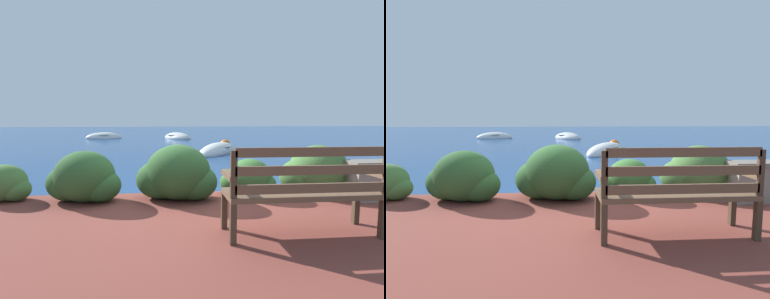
{
  "view_description": "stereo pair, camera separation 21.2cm",
  "coord_description": "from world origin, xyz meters",
  "views": [
    {
      "loc": [
        -0.59,
        -4.72,
        1.43
      ],
      "look_at": [
        0.2,
        3.67,
        0.51
      ],
      "focal_mm": 28.0,
      "sensor_mm": 36.0,
      "label": 1
    },
    {
      "loc": [
        -0.38,
        -4.74,
        1.43
      ],
      "look_at": [
        0.2,
        3.67,
        0.51
      ],
      "focal_mm": 28.0,
      "sensor_mm": 36.0,
      "label": 2
    }
  ],
  "objects": [
    {
      "name": "ground_plane",
      "position": [
        0.0,
        0.0,
        0.0
      ],
      "size": [
        80.0,
        80.0,
        0.0
      ],
      "color": "navy"
    },
    {
      "name": "park_bench",
      "position": [
        0.81,
        -1.88,
        0.71
      ],
      "size": [
        1.59,
        0.48,
        0.93
      ],
      "rotation": [
        0.0,
        0.0,
        0.01
      ],
      "color": "#433123",
      "rests_on": "patio_terrace"
    },
    {
      "name": "hedge_clump_far_left",
      "position": [
        -2.9,
        -0.24,
        0.45
      ],
      "size": [
        0.78,
        0.56,
        0.53
      ],
      "color": "#426B33",
      "rests_on": "patio_terrace"
    },
    {
      "name": "hedge_clump_left",
      "position": [
        -1.74,
        -0.38,
        0.54
      ],
      "size": [
        1.07,
        0.77,
        0.73
      ],
      "color": "#2D5628",
      "rests_on": "patio_terrace"
    },
    {
      "name": "hedge_clump_centre",
      "position": [
        -0.4,
        -0.39,
        0.57
      ],
      "size": [
        1.19,
        0.86,
        0.81
      ],
      "color": "#2D5628",
      "rests_on": "patio_terrace"
    },
    {
      "name": "hedge_clump_right",
      "position": [
        0.69,
        -0.32,
        0.47
      ],
      "size": [
        0.85,
        0.61,
        0.58
      ],
      "color": "#38662D",
      "rests_on": "patio_terrace"
    },
    {
      "name": "hedge_clump_far_right",
      "position": [
        1.8,
        -0.29,
        0.55
      ],
      "size": [
        1.14,
        0.82,
        0.77
      ],
      "color": "#426B33",
      "rests_on": "patio_terrace"
    },
    {
      "name": "rowboat_nearest",
      "position": [
        1.58,
        7.07,
        0.06
      ],
      "size": [
        2.44,
        3.21,
        0.71
      ],
      "rotation": [
        0.0,
        0.0,
        1.04
      ],
      "color": "silver",
      "rests_on": "ground_plane"
    },
    {
      "name": "rowboat_mid",
      "position": [
        0.31,
        14.93,
        0.07
      ],
      "size": [
        2.28,
        2.71,
        0.73
      ],
      "rotation": [
        0.0,
        0.0,
        5.22
      ],
      "color": "silver",
      "rests_on": "ground_plane"
    },
    {
      "name": "rowboat_far",
      "position": [
        -4.52,
        15.41,
        0.06
      ],
      "size": [
        2.46,
        1.51,
        0.74
      ],
      "rotation": [
        0.0,
        0.0,
        3.4
      ],
      "color": "silver",
      "rests_on": "ground_plane"
    },
    {
      "name": "mooring_buoy",
      "position": [
        2.35,
        9.43,
        0.09
      ],
      "size": [
        0.57,
        0.57,
        0.51
      ],
      "color": "orange",
      "rests_on": "ground_plane"
    }
  ]
}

